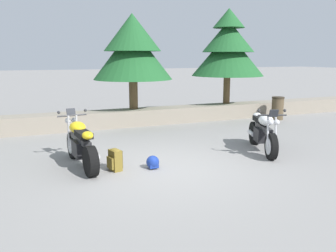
{
  "coord_description": "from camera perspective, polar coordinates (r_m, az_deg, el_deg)",
  "views": [
    {
      "loc": [
        -2.65,
        -6.57,
        2.34
      ],
      "look_at": [
        0.52,
        1.2,
        0.65
      ],
      "focal_mm": 36.79,
      "sensor_mm": 36.0,
      "label": 1
    }
  ],
  "objects": [
    {
      "name": "rider_helmet",
      "position": [
        7.37,
        -2.53,
        -6.03
      ],
      "size": [
        0.28,
        0.28,
        0.28
      ],
      "color": "navy",
      "rests_on": "ground"
    },
    {
      "name": "trash_bin",
      "position": [
        13.69,
        17.69,
        2.84
      ],
      "size": [
        0.46,
        0.46,
        0.86
      ],
      "color": "brown",
      "rests_on": "ground"
    },
    {
      "name": "motorcycle_yellow_near_left",
      "position": [
        7.66,
        -14.3,
        -2.99
      ],
      "size": [
        0.69,
        2.06,
        1.18
      ],
      "color": "black",
      "rests_on": "ground"
    },
    {
      "name": "rider_backpack",
      "position": [
        7.3,
        -8.78,
        -5.45
      ],
      "size": [
        0.31,
        0.33,
        0.47
      ],
      "color": "brown",
      "rests_on": "ground"
    },
    {
      "name": "pine_tree_mid_right",
      "position": [
        13.63,
        9.92,
        12.65
      ],
      "size": [
        2.74,
        2.74,
        3.58
      ],
      "color": "brown",
      "rests_on": "stone_wall"
    },
    {
      "name": "ground_plane",
      "position": [
        7.46,
        -0.23,
        -6.9
      ],
      "size": [
        120.0,
        120.0,
        0.0
      ],
      "primitive_type": "plane",
      "color": "gray"
    },
    {
      "name": "stone_wall",
      "position": [
        11.86,
        -8.94,
        1.22
      ],
      "size": [
        36.0,
        0.8,
        0.55
      ],
      "primitive_type": "cube",
      "color": "gray",
      "rests_on": "ground"
    },
    {
      "name": "motorcycle_white_centre",
      "position": [
        8.9,
        15.46,
        -1.06
      ],
      "size": [
        1.0,
        1.98,
        1.18
      ],
      "color": "black",
      "rests_on": "ground"
    },
    {
      "name": "pine_tree_mid_left",
      "position": [
        12.04,
        -5.9,
        12.7
      ],
      "size": [
        2.71,
        2.71,
        3.23
      ],
      "color": "brown",
      "rests_on": "stone_wall"
    }
  ]
}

